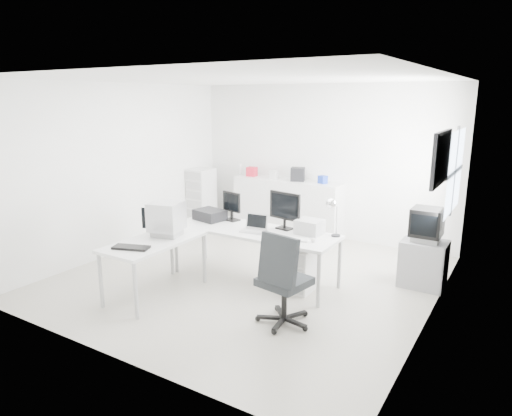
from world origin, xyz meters
The scene contains 30 objects.
floor centered at (0.00, 0.00, 0.00)m, with size 5.00×5.00×0.01m, color beige.
ceiling centered at (0.00, 0.00, 2.80)m, with size 5.00×5.00×0.01m, color white.
back_wall centered at (0.00, 2.50, 1.40)m, with size 5.00×0.02×2.80m, color silver.
left_wall centered at (-2.50, 0.00, 1.40)m, with size 0.02×5.00×2.80m, color silver.
right_wall centered at (2.50, 0.00, 1.40)m, with size 0.02×5.00×2.80m, color silver.
window centered at (2.48, 1.20, 1.60)m, with size 0.02×1.20×1.10m, color white, non-canonical shape.
wall_picture centered at (2.47, 0.10, 1.90)m, with size 0.04×0.90×0.60m, color black, non-canonical shape.
main_desk centered at (0.11, -0.03, 0.38)m, with size 2.40×0.80×0.75m, color silver, non-canonical shape.
side_desk centered at (-0.74, -1.13, 0.38)m, with size 0.70×1.40×0.75m, color silver, non-canonical shape.
drawer_pedestal centered at (0.81, 0.02, 0.30)m, with size 0.40×0.50×0.60m, color silver.
inkjet_printer centered at (-0.74, 0.07, 0.83)m, with size 0.44×0.34×0.16m, color black.
lcd_monitor_small centered at (-0.44, 0.22, 0.97)m, with size 0.34×0.20×0.43m, color black, non-canonical shape.
lcd_monitor_large centered at (0.46, 0.22, 1.02)m, with size 0.51×0.20×0.53m, color black, non-canonical shape.
laptop centered at (0.16, -0.13, 0.86)m, with size 0.33×0.34×0.22m, color #B7B7BA, non-canonical shape.
white_keyboard centered at (0.76, -0.18, 0.76)m, with size 0.47×0.14×0.02m, color silver.
white_mouse centered at (1.06, -0.13, 0.78)m, with size 0.06×0.06×0.06m, color silver.
laser_printer centered at (0.86, 0.19, 0.85)m, with size 0.34×0.29×0.19m, color #9E9E9E.
desk_lamp centered at (1.21, 0.27, 0.99)m, with size 0.16×0.16×0.49m, color silver, non-canonical shape.
crt_monitor centered at (-0.74, -0.88, 0.98)m, with size 0.40×0.40×0.46m, color #B7B7BA, non-canonical shape.
black_keyboard centered at (-0.74, -1.53, 0.76)m, with size 0.45×0.18×0.03m, color black.
office_chair centered at (1.09, -0.96, 0.57)m, with size 0.66×0.66×1.14m, color #26292B, non-canonical shape.
tv_cabinet centered at (2.22, 1.00, 0.32)m, with size 0.59×0.49×0.65m, color gray.
crt_tv centered at (2.22, 1.00, 0.87)m, with size 0.50×0.48×0.45m, color black, non-canonical shape.
sideboard centered at (-0.54, 2.24, 0.53)m, with size 2.11×0.53×1.06m, color silver.
clutter_box_a centered at (-1.34, 2.24, 1.15)m, with size 0.18×0.16×0.18m, color red.
clutter_box_b centered at (-0.84, 2.24, 1.13)m, with size 0.15×0.13×0.15m, color silver.
clutter_box_c centered at (-0.34, 2.24, 1.18)m, with size 0.25×0.22×0.25m, color black.
clutter_box_d centered at (0.16, 2.24, 1.13)m, with size 0.14×0.12×0.14m, color #1835AD.
clutter_bottle centered at (-1.64, 2.28, 1.17)m, with size 0.07×0.07×0.22m, color silver.
filing_cabinet centered at (-2.28, 1.83, 0.59)m, with size 0.41×0.49×1.18m, color silver.
Camera 1 is at (3.34, -5.27, 2.55)m, focal length 32.00 mm.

